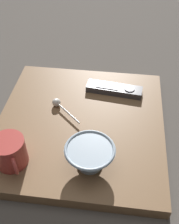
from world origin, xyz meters
TOP-DOWN VIEW (x-y plane):
  - ground_plane at (0.00, 0.00)m, footprint 6.00×6.00m
  - table at (0.00, 0.00)m, footprint 0.52×0.55m
  - cereal_bowl at (-0.05, 0.16)m, footprint 0.13×0.13m
  - coffee_mug at (0.16, 0.18)m, footprint 0.09×0.11m
  - teaspoon at (0.08, -0.05)m, footprint 0.11×0.10m
  - tv_remote_near at (-0.10, -0.16)m, footprint 0.20×0.07m

SIDE VIEW (x-z plane):
  - ground_plane at x=0.00m, z-range 0.00..0.00m
  - table at x=0.00m, z-range 0.00..0.04m
  - tv_remote_near at x=-0.10m, z-range 0.04..0.06m
  - teaspoon at x=0.08m, z-range 0.04..0.07m
  - cereal_bowl at x=-0.05m, z-range 0.04..0.11m
  - coffee_mug at x=0.16m, z-range 0.04..0.12m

